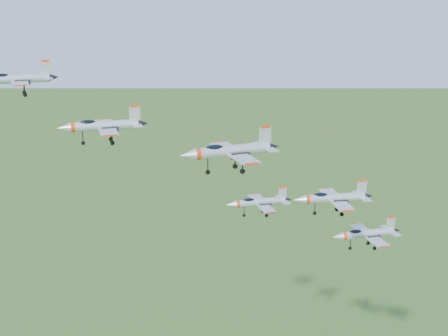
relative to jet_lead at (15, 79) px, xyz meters
name	(u,v)px	position (x,y,z in m)	size (l,w,h in m)	color
jet_lead	(15,79)	(0.00, 0.00, 0.00)	(13.27, 10.89, 3.56)	#B8BBC5
jet_left_high	(102,125)	(11.98, -9.32, -6.51)	(14.00, 11.57, 3.74)	#B8BBC5
jet_right_high	(229,151)	(24.10, -33.70, -5.55)	(13.35, 11.00, 3.57)	#B8BBC5
jet_left_low	(259,202)	(40.89, -3.04, -24.44)	(12.90, 10.68, 3.45)	#B8BBC5
jet_right_low	(332,198)	(44.79, -23.46, -17.41)	(12.83, 10.75, 3.44)	#B8BBC5
jet_trail	(366,234)	(57.86, -13.22, -29.12)	(13.67, 11.31, 3.65)	#B8BBC5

